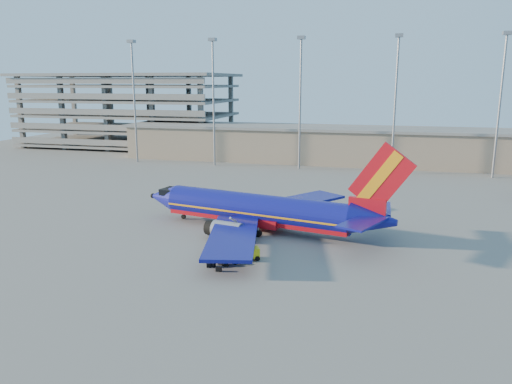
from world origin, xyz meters
TOP-DOWN VIEW (x-y plane):
  - ground at (0.00, 0.00)m, footprint 220.00×220.00m
  - terminal_building at (10.00, 58.00)m, footprint 122.00×16.00m
  - parking_garage at (-62.00, 74.05)m, footprint 62.00×32.00m
  - light_mast_row at (5.00, 46.00)m, footprint 101.60×1.60m
  - aircraft_main at (-1.33, -1.87)m, footprint 36.78×35.03m
  - baggage_tug at (-0.10, -12.95)m, footprint 2.66×2.22m
  - luggage_pile at (-2.37, -15.47)m, footprint 3.05×3.83m

SIDE VIEW (x-z plane):
  - ground at x=0.00m, z-range 0.00..0.00m
  - luggage_pile at x=-2.37m, z-range -0.03..0.52m
  - baggage_tug at x=-0.10m, z-range 0.03..1.69m
  - aircraft_main at x=-1.33m, z-range -3.60..8.97m
  - terminal_building at x=10.00m, z-range 0.07..8.57m
  - parking_garage at x=-62.00m, z-range 1.03..22.43m
  - light_mast_row at x=5.00m, z-range 3.23..31.88m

